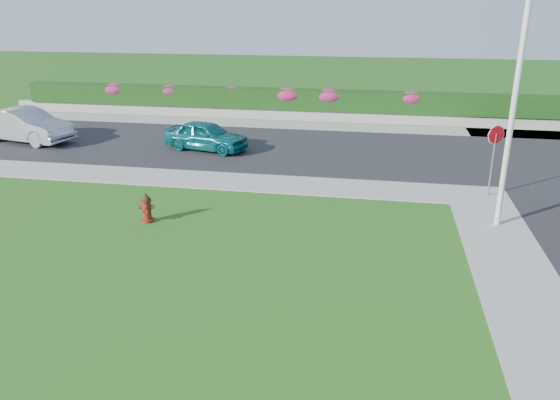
% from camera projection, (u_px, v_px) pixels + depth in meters
% --- Properties ---
extents(ground, '(120.00, 120.00, 0.00)m').
position_uv_depth(ground, '(192.00, 317.00, 11.30)').
color(ground, black).
rests_on(ground, ground).
extents(street_far, '(26.00, 8.00, 0.04)m').
position_uv_depth(street_far, '(189.00, 144.00, 25.10)').
color(street_far, black).
rests_on(street_far, ground).
extents(sidewalk_far, '(24.00, 2.00, 0.04)m').
position_uv_depth(sidewalk_far, '(119.00, 175.00, 20.65)').
color(sidewalk_far, gray).
rests_on(sidewalk_far, ground).
extents(curb_corner, '(2.00, 2.00, 0.04)m').
position_uv_depth(curb_corner, '(478.00, 196.00, 18.43)').
color(curb_corner, gray).
rests_on(curb_corner, ground).
extents(sidewalk_beyond, '(34.00, 2.00, 0.04)m').
position_uv_depth(sidewalk_beyond, '(292.00, 125.00, 29.04)').
color(sidewalk_beyond, gray).
rests_on(sidewalk_beyond, ground).
extents(retaining_wall, '(34.00, 0.40, 0.60)m').
position_uv_depth(retaining_wall, '(296.00, 115.00, 30.34)').
color(retaining_wall, gray).
rests_on(retaining_wall, ground).
extents(hedge, '(32.00, 0.90, 1.10)m').
position_uv_depth(hedge, '(297.00, 99.00, 30.14)').
color(hedge, black).
rests_on(hedge, retaining_wall).
extents(fire_hydrant, '(0.46, 0.43, 0.88)m').
position_uv_depth(fire_hydrant, '(147.00, 208.00, 16.14)').
color(fire_hydrant, '#56110D').
rests_on(fire_hydrant, ground).
extents(sedan_teal, '(4.00, 2.36, 1.28)m').
position_uv_depth(sedan_teal, '(206.00, 136.00, 23.90)').
color(sedan_teal, '#0C5B5E').
rests_on(sedan_teal, street_far).
extents(sedan_silver, '(4.93, 2.67, 1.54)m').
position_uv_depth(sedan_silver, '(25.00, 125.00, 25.29)').
color(sedan_silver, '#9B9CA2').
rests_on(sedan_silver, street_far).
extents(utility_pole, '(0.16, 0.16, 6.56)m').
position_uv_depth(utility_pole, '(512.00, 115.00, 14.87)').
color(utility_pole, silver).
rests_on(utility_pole, ground).
extents(stop_sign, '(0.58, 0.35, 2.45)m').
position_uv_depth(stop_sign, '(495.00, 144.00, 17.81)').
color(stop_sign, slate).
rests_on(stop_sign, ground).
extents(flower_clump_a, '(1.44, 0.92, 0.72)m').
position_uv_depth(flower_clump_a, '(115.00, 89.00, 31.79)').
color(flower_clump_a, '#B01E5F').
rests_on(flower_clump_a, hedge).
extents(flower_clump_b, '(1.27, 0.82, 0.63)m').
position_uv_depth(flower_clump_b, '(170.00, 90.00, 31.20)').
color(flower_clump_b, '#B01E5F').
rests_on(flower_clump_b, hedge).
extents(flower_clump_c, '(1.10, 0.71, 0.55)m').
position_uv_depth(flower_clump_c, '(232.00, 92.00, 30.56)').
color(flower_clump_c, '#B01E5F').
rests_on(flower_clump_c, hedge).
extents(flower_clump_d, '(1.56, 1.00, 0.78)m').
position_uv_depth(flower_clump_d, '(288.00, 95.00, 30.05)').
color(flower_clump_d, '#B01E5F').
rests_on(flower_clump_d, hedge).
extents(flower_clump_e, '(1.53, 0.99, 0.77)m').
position_uv_depth(flower_clump_e, '(330.00, 96.00, 29.65)').
color(flower_clump_e, '#B01E5F').
rests_on(flower_clump_e, hedge).
extents(flower_clump_f, '(1.42, 0.91, 0.71)m').
position_uv_depth(flower_clump_f, '(411.00, 98.00, 28.91)').
color(flower_clump_f, '#B01E5F').
rests_on(flower_clump_f, hedge).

